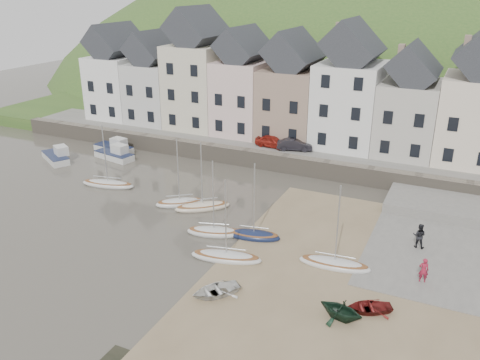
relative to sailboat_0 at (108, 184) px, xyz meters
The scene contains 25 objects.
ground 15.23m from the sailboat_0, 22.79° to the right, with size 160.00×160.00×0.00m, color #434035.
quay_land 29.64m from the sailboat_0, 61.72° to the left, with size 90.00×30.00×1.50m, color #335622.
quay_street 20.30m from the sailboat_0, 46.11° to the left, with size 70.00×7.00×0.10m, color slate.
seawall 17.91m from the sailboat_0, 38.32° to the left, with size 70.00×1.20×1.80m, color slate.
beach 25.73m from the sailboat_0, 13.26° to the right, with size 18.00×26.00×0.06m, color #7C674B.
slipway 29.12m from the sailboat_0, ahead, with size 8.00×18.00×0.12m, color slate.
hillside 57.80m from the sailboat_0, 80.51° to the left, with size 134.40×84.00×84.00m.
townhouse_terrace 25.04m from the sailboat_0, 48.88° to the left, with size 61.05×8.00×13.93m.
sailboat_0 is the anchor object (origin of this frame).
sailboat_1 8.61m from the sailboat_0, ahead, with size 4.27×3.71×6.32m.
sailboat_2 10.83m from the sailboat_0, ahead, with size 4.70×4.23×6.32m.
sailboat_3 14.57m from the sailboat_0, 17.43° to the right, with size 4.55×2.72×6.32m.
sailboat_4 18.04m from the sailboat_0, 24.08° to the right, with size 5.35×2.62×6.32m.
sailboat_5 17.32m from the sailboat_0, 11.90° to the right, with size 4.34×2.30×6.32m.
sailboat_6 24.19m from the sailboat_0, 12.00° to the right, with size 5.11×1.99×6.32m.
motorboat_0 8.08m from the sailboat_0, 123.09° to the left, with size 5.04×2.63×1.70m.
motorboat_1 10.44m from the sailboat_0, 160.43° to the left, with size 4.97×3.81×1.70m.
motorboat_2 10.63m from the sailboat_0, 124.73° to the left, with size 5.12×2.45×1.70m.
rowboat_white 21.18m from the sailboat_0, 32.84° to the right, with size 2.22×3.11×0.64m, color silver.
rowboat_green 27.60m from the sailboat_0, 22.45° to the right, with size 2.24×2.60×1.37m, color black.
rowboat_red 28.33m from the sailboat_0, 18.72° to the right, with size 1.96×2.74×0.57m, color maroon.
person_red 29.72m from the sailboat_0, ahead, with size 0.63×0.41×1.72m, color maroon.
person_dark 28.56m from the sailboat_0, ahead, with size 0.92×0.71×1.89m, color black.
car_left 17.94m from the sailboat_0, 49.71° to the left, with size 1.49×3.71×1.27m, color maroon.
car_right 19.73m from the sailboat_0, 43.84° to the left, with size 1.31×3.76×1.24m, color black.
Camera 1 is at (16.29, -28.65, 18.27)m, focal length 37.06 mm.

